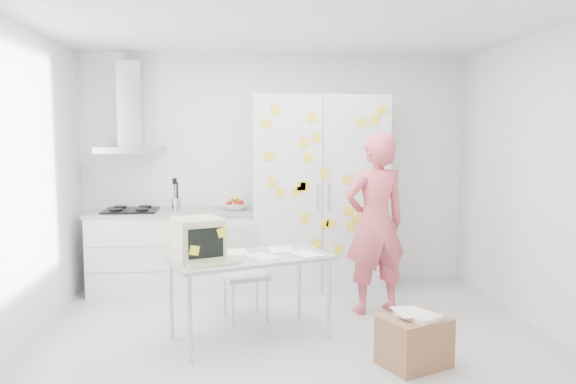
{
  "coord_description": "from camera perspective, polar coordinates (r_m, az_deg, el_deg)",
  "views": [
    {
      "loc": [
        -0.5,
        -4.62,
        1.79
      ],
      "look_at": [
        0.01,
        0.65,
        1.23
      ],
      "focal_mm": 35.0,
      "sensor_mm": 36.0,
      "label": 1
    }
  ],
  "objects": [
    {
      "name": "floor",
      "position": [
        4.98,
        0.68,
        -15.12
      ],
      "size": [
        4.5,
        4.0,
        0.02
      ],
      "primitive_type": "cube",
      "color": "silver",
      "rests_on": "ground"
    },
    {
      "name": "walls",
      "position": [
        5.38,
        -0.13,
        1.37
      ],
      "size": [
        4.52,
        4.01,
        2.7
      ],
      "color": "white",
      "rests_on": "ground"
    },
    {
      "name": "ceiling",
      "position": [
        4.73,
        0.73,
        17.14
      ],
      "size": [
        4.5,
        4.0,
        0.02
      ],
      "primitive_type": "cube",
      "color": "white",
      "rests_on": "walls"
    },
    {
      "name": "counter_run",
      "position": [
        6.49,
        -11.6,
        -5.79
      ],
      "size": [
        1.84,
        0.63,
        1.28
      ],
      "color": "white",
      "rests_on": "ground"
    },
    {
      "name": "range_hood",
      "position": [
        6.56,
        -15.71,
        7.3
      ],
      "size": [
        0.7,
        0.48,
        1.01
      ],
      "color": "silver",
      "rests_on": "walls"
    },
    {
      "name": "tall_cabinet",
      "position": [
        6.4,
        3.08,
        -0.14
      ],
      "size": [
        1.5,
        0.68,
        2.2
      ],
      "color": "silver",
      "rests_on": "ground"
    },
    {
      "name": "person",
      "position": [
        5.62,
        8.85,
        -3.2
      ],
      "size": [
        0.73,
        0.56,
        1.79
      ],
      "primitive_type": "imported",
      "rotation": [
        0.0,
        0.0,
        3.37
      ],
      "color": "#D8545E",
      "rests_on": "ground"
    },
    {
      "name": "desk",
      "position": [
        4.78,
        -7.14,
        -5.68
      ],
      "size": [
        1.51,
        1.12,
        1.08
      ],
      "rotation": [
        0.0,
        0.0,
        0.36
      ],
      "color": "#AAAEB5",
      "rests_on": "ground"
    },
    {
      "name": "chair",
      "position": [
        5.47,
        -4.58,
        -7.53
      ],
      "size": [
        0.49,
        0.49,
        0.89
      ],
      "rotation": [
        0.0,
        0.0,
        0.24
      ],
      "color": "silver",
      "rests_on": "ground"
    },
    {
      "name": "cardboard_box",
      "position": [
        4.56,
        12.7,
        -14.5
      ],
      "size": [
        0.59,
        0.54,
        0.42
      ],
      "rotation": [
        0.0,
        0.0,
        0.4
      ],
      "color": "#9B6843",
      "rests_on": "ground"
    }
  ]
}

